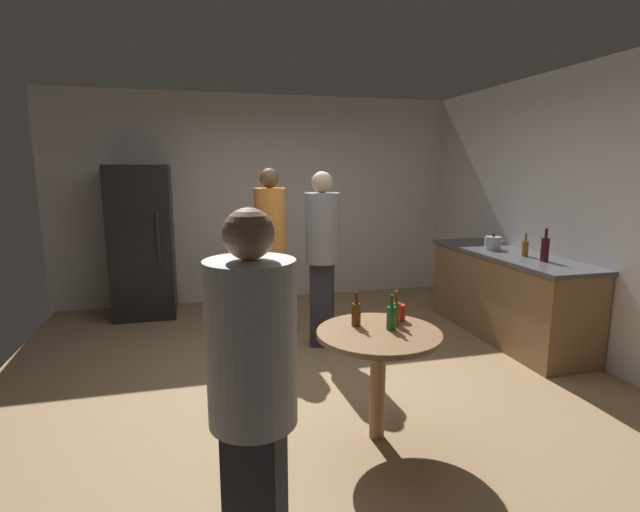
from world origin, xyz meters
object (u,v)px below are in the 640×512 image
beer_bottle_amber (396,312)px  beer_bottle_brown (356,313)px  foreground_table (379,347)px  plastic_cup_red (399,312)px  wine_bottle_on_counter (545,249)px  person_in_gray_shirt (322,246)px  beer_bottle_green (391,317)px  kettle (493,243)px  person_in_orange_shirt (271,238)px  person_in_white_shirt (253,385)px  refrigerator (142,242)px  beer_bottle_on_counter (525,248)px

beer_bottle_amber → beer_bottle_brown: size_ratio=1.00×
foreground_table → plastic_cup_red: bearing=39.4°
wine_bottle_on_counter → person_in_gray_shirt: 2.10m
foreground_table → beer_bottle_green: 0.21m
wine_bottle_on_counter → plastic_cup_red: wine_bottle_on_counter is taller
kettle → person_in_orange_shirt: 2.39m
beer_bottle_green → person_in_white_shirt: person_in_white_shirt is taller
beer_bottle_green → plastic_cup_red: (0.13, 0.16, -0.03)m
kettle → foreground_table: kettle is taller
beer_bottle_green → person_in_orange_shirt: size_ratio=0.13×
refrigerator → kettle: 4.01m
beer_bottle_green → person_in_white_shirt: 1.45m
wine_bottle_on_counter → foreground_table: wine_bottle_on_counter is taller
refrigerator → person_in_white_shirt: 4.34m
beer_bottle_amber → person_in_gray_shirt: person_in_gray_shirt is taller
beer_bottle_brown → person_in_orange_shirt: size_ratio=0.13×
foreground_table → beer_bottle_on_counter: bearing=32.2°
beer_bottle_on_counter → person_in_white_shirt: (-2.96, -2.31, -0.04)m
beer_bottle_green → kettle: bearing=41.9°
beer_bottle_brown → person_in_white_shirt: person_in_white_shirt is taller
foreground_table → beer_bottle_brown: size_ratio=3.48×
kettle → person_in_orange_shirt: (-2.32, 0.55, 0.06)m
kettle → person_in_gray_shirt: person_in_gray_shirt is taller
kettle → beer_bottle_green: kettle is taller
kettle → beer_bottle_on_counter: bearing=-79.3°
wine_bottle_on_counter → plastic_cup_red: bearing=-155.5°
refrigerator → person_in_orange_shirt: refrigerator is taller
beer_bottle_brown → person_in_orange_shirt: person_in_orange_shirt is taller
beer_bottle_brown → plastic_cup_red: size_ratio=2.09×
wine_bottle_on_counter → person_in_orange_shirt: size_ratio=0.18×
person_in_gray_shirt → beer_bottle_brown: bearing=17.5°
refrigerator → person_in_orange_shirt: (1.39, -0.98, 0.14)m
kettle → beer_bottle_green: (-1.88, -1.69, -0.15)m
refrigerator → foreground_table: 3.69m
beer_bottle_amber → person_in_gray_shirt: (-0.09, 1.61, 0.20)m
kettle → person_in_white_shirt: bearing=-136.6°
kettle → wine_bottle_on_counter: size_ratio=0.79×
foreground_table → refrigerator: bearing=118.2°
plastic_cup_red → person_in_gray_shirt: bearing=95.5°
foreground_table → beer_bottle_amber: bearing=32.4°
foreground_table → person_in_white_shirt: size_ratio=0.49×
beer_bottle_on_counter → beer_bottle_green: beer_bottle_on_counter is taller
kettle → beer_bottle_green: bearing=-138.1°
person_in_orange_shirt → refrigerator: bearing=-126.5°
beer_bottle_brown → person_in_white_shirt: 1.42m
kettle → person_in_white_shirt: person_in_white_shirt is taller
beer_bottle_brown → plastic_cup_red: 0.33m
beer_bottle_on_counter → beer_bottle_green: size_ratio=1.00×
wine_bottle_on_counter → person_in_white_shirt: (-2.97, -2.03, -0.07)m
refrigerator → wine_bottle_on_counter: 4.40m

